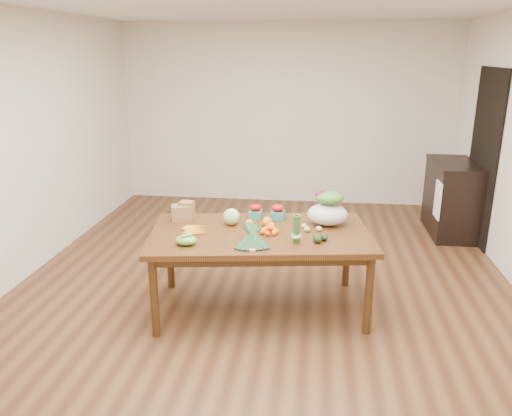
# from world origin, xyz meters

# --- Properties ---
(floor) EXTENTS (6.00, 6.00, 0.00)m
(floor) POSITION_xyz_m (0.00, 0.00, 0.00)
(floor) COLOR brown
(floor) RESTS_ON ground
(room_walls) EXTENTS (5.02, 6.02, 2.70)m
(room_walls) POSITION_xyz_m (0.00, 0.00, 1.35)
(room_walls) COLOR silver
(room_walls) RESTS_ON floor
(dining_table) EXTENTS (2.06, 1.34, 0.75)m
(dining_table) POSITION_xyz_m (0.01, -0.51, 0.38)
(dining_table) COLOR #512E13
(dining_table) RESTS_ON floor
(doorway_dark) EXTENTS (0.02, 1.00, 2.10)m
(doorway_dark) POSITION_xyz_m (2.48, 1.60, 1.05)
(doorway_dark) COLOR black
(doorway_dark) RESTS_ON floor
(cabinet) EXTENTS (0.52, 1.02, 0.94)m
(cabinet) POSITION_xyz_m (2.22, 1.79, 0.47)
(cabinet) COLOR black
(cabinet) RESTS_ON floor
(dish_towel) EXTENTS (0.02, 0.28, 0.45)m
(dish_towel) POSITION_xyz_m (1.96, 1.40, 0.55)
(dish_towel) COLOR white
(dish_towel) RESTS_ON cabinet
(paper_bag) EXTENTS (0.28, 0.24, 0.18)m
(paper_bag) POSITION_xyz_m (-0.76, -0.29, 0.84)
(paper_bag) COLOR olive
(paper_bag) RESTS_ON dining_table
(cabbage) EXTENTS (0.15, 0.15, 0.15)m
(cabbage) POSITION_xyz_m (-0.27, -0.36, 0.83)
(cabbage) COLOR #A8D179
(cabbage) RESTS_ON dining_table
(strawberry_basket_a) EXTENTS (0.13, 0.13, 0.11)m
(strawberry_basket_a) POSITION_xyz_m (-0.08, -0.14, 0.80)
(strawberry_basket_a) COLOR #B7170C
(strawberry_basket_a) RESTS_ON dining_table
(strawberry_basket_b) EXTENTS (0.14, 0.14, 0.11)m
(strawberry_basket_b) POSITION_xyz_m (0.14, -0.14, 0.81)
(strawberry_basket_b) COLOR red
(strawberry_basket_b) RESTS_ON dining_table
(orange_a) EXTENTS (0.07, 0.07, 0.07)m
(orange_a) POSITION_xyz_m (-0.10, -0.40, 0.79)
(orange_a) COLOR #E1530D
(orange_a) RESTS_ON dining_table
(orange_b) EXTENTS (0.09, 0.09, 0.09)m
(orange_b) POSITION_xyz_m (0.06, -0.37, 0.80)
(orange_b) COLOR orange
(orange_b) RESTS_ON dining_table
(orange_c) EXTENTS (0.07, 0.07, 0.07)m
(orange_c) POSITION_xyz_m (0.10, -0.44, 0.78)
(orange_c) COLOR orange
(orange_c) RESTS_ON dining_table
(mandarin_cluster) EXTENTS (0.20, 0.20, 0.08)m
(mandarin_cluster) POSITION_xyz_m (0.10, -0.54, 0.79)
(mandarin_cluster) COLOR #FA5B0F
(mandarin_cluster) RESTS_ON dining_table
(carrots) EXTENTS (0.25, 0.27, 0.03)m
(carrots) POSITION_xyz_m (-0.56, -0.57, 0.76)
(carrots) COLOR orange
(carrots) RESTS_ON dining_table
(snap_pea_bag) EXTENTS (0.18, 0.14, 0.08)m
(snap_pea_bag) POSITION_xyz_m (-0.56, -0.89, 0.79)
(snap_pea_bag) COLOR #5EB73E
(snap_pea_bag) RESTS_ON dining_table
(kale_bunch) EXTENTS (0.38, 0.44, 0.16)m
(kale_bunch) POSITION_xyz_m (-0.01, -0.88, 0.83)
(kale_bunch) COLOR black
(kale_bunch) RESTS_ON dining_table
(asparagus_bundle) EXTENTS (0.10, 0.13, 0.26)m
(asparagus_bundle) POSITION_xyz_m (0.34, -0.74, 0.88)
(asparagus_bundle) COLOR #547C38
(asparagus_bundle) RESTS_ON dining_table
(potato_a) EXTENTS (0.05, 0.04, 0.04)m
(potato_a) POSITION_xyz_m (0.33, -0.48, 0.77)
(potato_a) COLOR tan
(potato_a) RESTS_ON dining_table
(potato_b) EXTENTS (0.06, 0.05, 0.05)m
(potato_b) POSITION_xyz_m (0.42, -0.47, 0.77)
(potato_b) COLOR #CEBF77
(potato_b) RESTS_ON dining_table
(potato_c) EXTENTS (0.05, 0.04, 0.04)m
(potato_c) POSITION_xyz_m (0.39, -0.37, 0.77)
(potato_c) COLOR #DBC87E
(potato_c) RESTS_ON dining_table
(potato_d) EXTENTS (0.06, 0.05, 0.05)m
(potato_d) POSITION_xyz_m (0.32, -0.37, 0.77)
(potato_d) COLOR tan
(potato_d) RESTS_ON dining_table
(potato_e) EXTENTS (0.06, 0.05, 0.05)m
(potato_e) POSITION_xyz_m (0.52, -0.44, 0.77)
(potato_e) COLOR #D6BE7B
(potato_e) RESTS_ON dining_table
(avocado_a) EXTENTS (0.10, 0.13, 0.07)m
(avocado_a) POSITION_xyz_m (0.51, -0.71, 0.79)
(avocado_a) COLOR black
(avocado_a) RESTS_ON dining_table
(avocado_b) EXTENTS (0.08, 0.10, 0.06)m
(avocado_b) POSITION_xyz_m (0.57, -0.65, 0.78)
(avocado_b) COLOR black
(avocado_b) RESTS_ON dining_table
(salad_bag) EXTENTS (0.40, 0.33, 0.28)m
(salad_bag) POSITION_xyz_m (0.60, -0.25, 0.89)
(salad_bag) COLOR silver
(salad_bag) RESTS_ON dining_table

